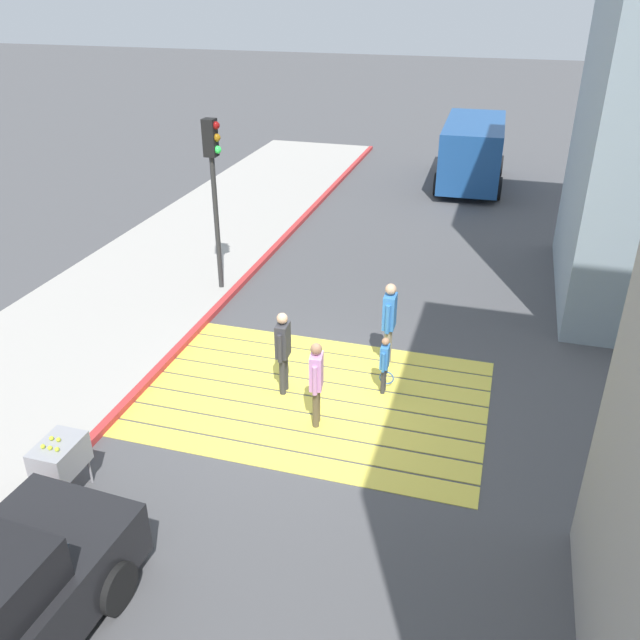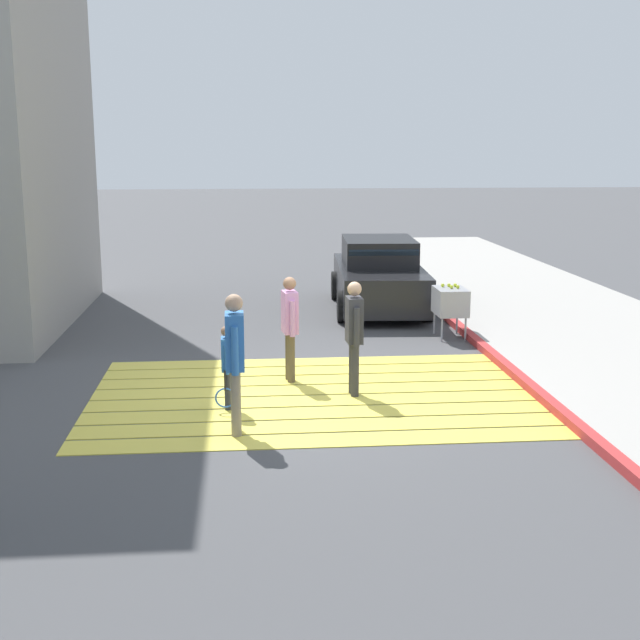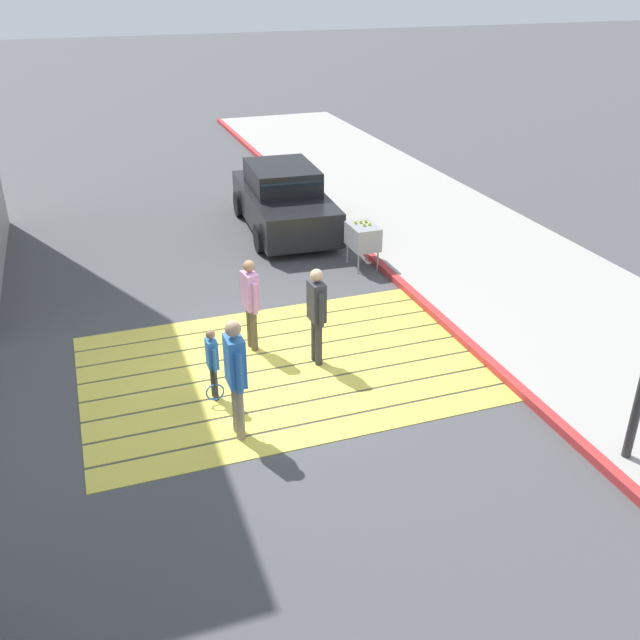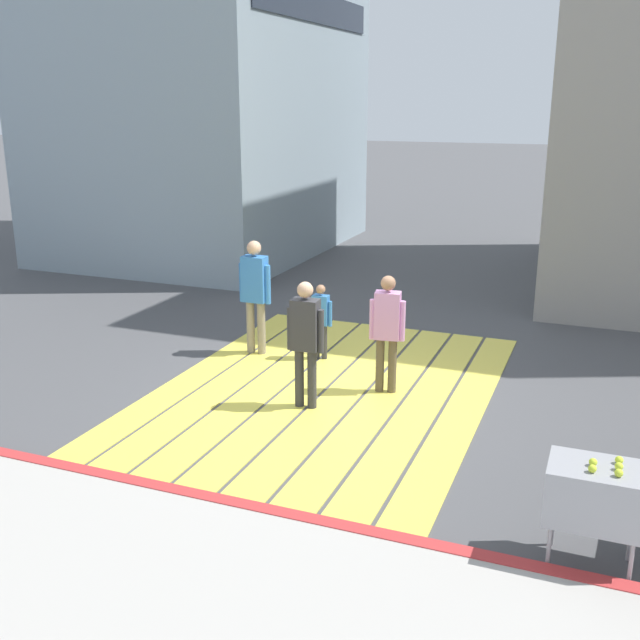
% 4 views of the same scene
% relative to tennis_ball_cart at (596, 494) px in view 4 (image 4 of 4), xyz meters
% --- Properties ---
extents(ground_plane, '(120.00, 120.00, 0.00)m').
position_rel_tennis_ball_cart_xyz_m(ground_plane, '(2.90, 3.56, -0.70)').
color(ground_plane, '#4C4C4F').
extents(crosswalk_stripes, '(6.40, 4.35, 0.01)m').
position_rel_tennis_ball_cart_xyz_m(crosswalk_stripes, '(2.90, 3.56, -0.69)').
color(crosswalk_stripes, '#EAD64C').
rests_on(crosswalk_stripes, ground).
extents(curb_painted, '(0.16, 40.00, 0.13)m').
position_rel_tennis_ball_cart_xyz_m(curb_painted, '(-0.35, 3.56, -0.63)').
color(curb_painted, '#BC3333').
rests_on(curb_painted, ground).
extents(building_far_north, '(8.00, 6.04, 10.73)m').
position_rel_tennis_ball_cart_xyz_m(building_far_north, '(11.40, 10.08, 4.67)').
color(building_far_north, '#8C9EA8').
rests_on(building_far_north, ground).
extents(tennis_ball_cart, '(0.56, 0.80, 1.02)m').
position_rel_tennis_ball_cart_xyz_m(tennis_ball_cart, '(0.00, 0.00, 0.00)').
color(tennis_ball_cart, '#99999E').
rests_on(tennis_ball_cart, ground).
extents(pedestrian_adult_lead, '(0.24, 0.52, 1.80)m').
position_rel_tennis_ball_cart_xyz_m(pedestrian_adult_lead, '(3.99, 5.13, 0.35)').
color(pedestrian_adult_lead, gray).
rests_on(pedestrian_adult_lead, ground).
extents(pedestrian_adult_trailing, '(0.26, 0.48, 1.64)m').
position_rel_tennis_ball_cart_xyz_m(pedestrian_adult_trailing, '(3.18, 2.77, 0.25)').
color(pedestrian_adult_trailing, brown).
rests_on(pedestrian_adult_trailing, ground).
extents(pedestrian_adult_side, '(0.23, 0.49, 1.68)m').
position_rel_tennis_ball_cart_xyz_m(pedestrian_adult_side, '(2.30, 3.58, 0.28)').
color(pedestrian_adult_side, '#333338').
rests_on(pedestrian_adult_side, ground).
extents(pedestrian_child_with_racket, '(0.28, 0.37, 1.18)m').
position_rel_tennis_ball_cart_xyz_m(pedestrian_child_with_racket, '(4.12, 4.10, -0.04)').
color(pedestrian_child_with_racket, '#333338').
rests_on(pedestrian_child_with_racket, ground).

